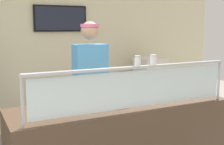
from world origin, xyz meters
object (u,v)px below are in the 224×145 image
Objects in this scene: pizza_tray at (110,102)px; worker_figure at (91,86)px; pepper_flake_shaker at (153,60)px; pizza_box_stack at (151,65)px; parmesan_shaker at (138,61)px; pizza_server at (111,100)px.

worker_figure is (0.05, 0.60, 0.04)m from pizza_tray.
pepper_flake_shaker is at bearing -53.67° from pizza_tray.
pizza_box_stack is at bearing 55.96° from pepper_flake_shaker.
pizza_server is at bearing 105.01° from parmesan_shaker.
pizza_tray is 5.28× the size of parmesan_shaker.
pizza_box_stack is (1.72, 1.84, 0.03)m from pizza_server.
pizza_tray is 0.61m from pepper_flake_shaker.
pizza_server reaches higher than pizza_tray.
pizza_box_stack reaches higher than pizza_server.
pepper_flake_shaker is at bearing -49.10° from pizza_server.
worker_figure is at bearing -144.00° from pizza_box_stack.
pepper_flake_shaker reaches higher than pizza_server.
worker_figure is at bearing 89.11° from pizza_server.
pepper_flake_shaker is (0.26, -0.35, 0.43)m from pizza_tray.
pizza_box_stack is at bearing 46.51° from pizza_tray.
pizza_box_stack is at bearing 50.27° from pizza_server.
pizza_box_stack reaches higher than pizza_tray.
parmesan_shaker is at bearing -75.19° from pizza_tray.
pizza_server is at bearing 127.51° from pepper_flake_shaker.
pizza_tray is 5.17× the size of pepper_flake_shaker.
pepper_flake_shaker is 2.65m from pizza_box_stack.
worker_figure is at bearing 85.20° from pizza_tray.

